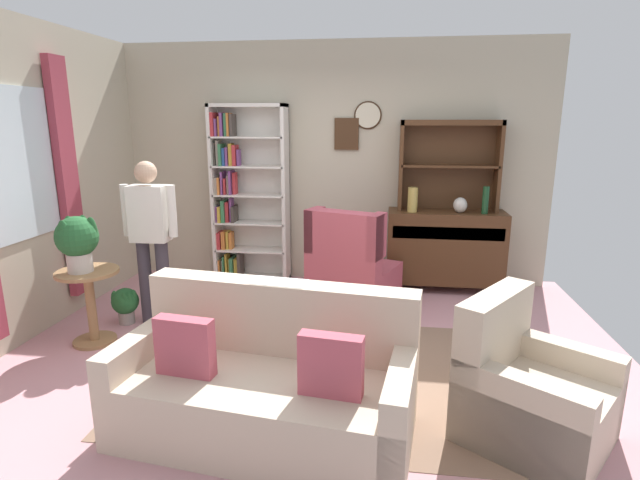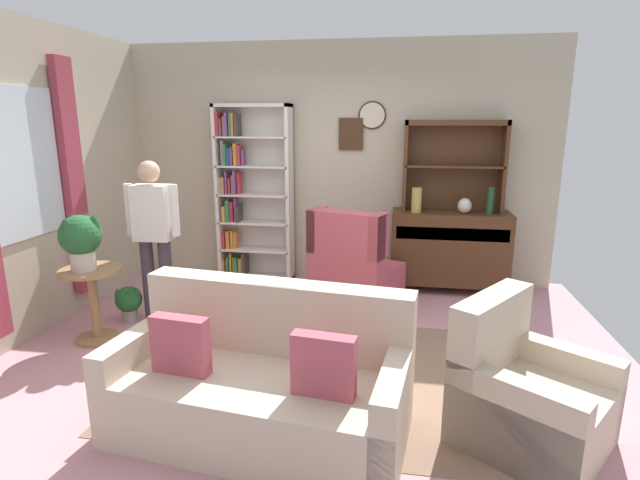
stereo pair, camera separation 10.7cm
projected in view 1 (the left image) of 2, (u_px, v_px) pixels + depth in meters
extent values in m
cube|color=#C68C93|center=(305.00, 356.00, 4.13)|extent=(5.40, 4.60, 0.02)
cube|color=#BCB299|center=(333.00, 165.00, 5.85)|extent=(5.00, 0.06, 2.80)
cylinder|color=beige|center=(368.00, 115.00, 5.62)|extent=(0.28, 0.03, 0.28)
torus|color=#382314|center=(368.00, 115.00, 5.62)|extent=(0.31, 0.02, 0.31)
cube|color=#422816|center=(347.00, 134.00, 5.70)|extent=(0.28, 0.03, 0.36)
cube|color=#BCB299|center=(6.00, 184.00, 4.13)|extent=(0.06, 4.20, 2.80)
cube|color=silver|center=(17.00, 165.00, 4.18)|extent=(0.02, 0.90, 1.30)
cube|color=#9E3847|center=(68.00, 180.00, 4.78)|extent=(0.08, 0.24, 2.30)
cube|color=#846651|center=(324.00, 374.00, 3.82)|extent=(2.75, 2.03, 0.01)
cube|color=silver|center=(216.00, 194.00, 5.92)|extent=(0.04, 0.30, 2.10)
cube|color=silver|center=(286.00, 196.00, 5.81)|extent=(0.04, 0.30, 2.10)
cube|color=silver|center=(247.00, 105.00, 5.62)|extent=(0.90, 0.30, 0.04)
cube|color=silver|center=(253.00, 277.00, 6.11)|extent=(0.90, 0.30, 0.04)
cube|color=silver|center=(254.00, 193.00, 6.01)|extent=(0.90, 0.01, 2.10)
cube|color=silver|center=(252.00, 249.00, 6.03)|extent=(0.86, 0.30, 0.02)
cube|color=#CC7233|center=(221.00, 267.00, 6.11)|extent=(0.02, 0.18, 0.20)
cube|color=gray|center=(223.00, 267.00, 6.11)|extent=(0.02, 0.11, 0.19)
cube|color=#337247|center=(225.00, 265.00, 6.10)|extent=(0.02, 0.19, 0.24)
cube|color=gold|center=(228.00, 264.00, 6.09)|extent=(0.02, 0.15, 0.28)
cube|color=gold|center=(230.00, 266.00, 6.10)|extent=(0.02, 0.11, 0.22)
cube|color=#337247|center=(233.00, 266.00, 6.09)|extent=(0.04, 0.22, 0.23)
cube|color=gold|center=(237.00, 266.00, 6.08)|extent=(0.04, 0.15, 0.22)
cube|color=#3F3833|center=(241.00, 264.00, 6.07)|extent=(0.04, 0.20, 0.29)
cube|color=silver|center=(251.00, 223.00, 5.95)|extent=(0.86, 0.30, 0.02)
cube|color=#B22D33|center=(221.00, 240.00, 6.03)|extent=(0.04, 0.19, 0.21)
cube|color=#CC7233|center=(225.00, 240.00, 6.02)|extent=(0.04, 0.17, 0.22)
cube|color=gold|center=(229.00, 240.00, 6.02)|extent=(0.03, 0.13, 0.22)
cube|color=#CC7233|center=(232.00, 240.00, 6.01)|extent=(0.04, 0.12, 0.21)
cube|color=silver|center=(250.00, 195.00, 5.87)|extent=(0.86, 0.30, 0.02)
cube|color=#723F7F|center=(219.00, 214.00, 5.95)|extent=(0.03, 0.18, 0.19)
cube|color=gold|center=(222.00, 214.00, 5.95)|extent=(0.03, 0.24, 0.19)
cube|color=#337247|center=(225.00, 211.00, 5.94)|extent=(0.04, 0.20, 0.26)
cube|color=#B22D33|center=(228.00, 212.00, 5.93)|extent=(0.04, 0.15, 0.24)
cube|color=#723F7F|center=(232.00, 210.00, 5.92)|extent=(0.03, 0.12, 0.29)
cube|color=#3F3833|center=(234.00, 214.00, 5.93)|extent=(0.03, 0.20, 0.19)
cube|color=silver|center=(249.00, 166.00, 5.79)|extent=(0.86, 0.30, 0.02)
cube|color=gray|center=(218.00, 185.00, 5.87)|extent=(0.04, 0.19, 0.20)
cube|color=#CC7233|center=(221.00, 185.00, 5.87)|extent=(0.03, 0.23, 0.20)
cube|color=#723F7F|center=(224.00, 183.00, 5.85)|extent=(0.02, 0.20, 0.27)
cube|color=#B22D33|center=(226.00, 186.00, 5.86)|extent=(0.02, 0.19, 0.19)
cube|color=gray|center=(229.00, 184.00, 5.85)|extent=(0.03, 0.11, 0.22)
cube|color=#723F7F|center=(232.00, 182.00, 5.84)|extent=(0.02, 0.20, 0.28)
cube|color=#B22D33|center=(235.00, 183.00, 5.84)|extent=(0.04, 0.11, 0.26)
cube|color=silver|center=(248.00, 137.00, 5.71)|extent=(0.86, 0.30, 0.02)
cube|color=#3F3833|center=(216.00, 154.00, 5.79)|extent=(0.02, 0.14, 0.26)
cube|color=gray|center=(219.00, 153.00, 5.78)|extent=(0.04, 0.12, 0.29)
cube|color=#337247|center=(222.00, 155.00, 5.78)|extent=(0.03, 0.22, 0.25)
cube|color=#284C8C|center=(225.00, 157.00, 5.78)|extent=(0.03, 0.16, 0.20)
cube|color=#723F7F|center=(228.00, 156.00, 5.77)|extent=(0.03, 0.15, 0.21)
cube|color=gold|center=(231.00, 155.00, 5.76)|extent=(0.04, 0.12, 0.25)
cube|color=#B22D33|center=(235.00, 155.00, 5.76)|extent=(0.04, 0.16, 0.24)
cube|color=#723F7F|center=(239.00, 158.00, 5.76)|extent=(0.03, 0.11, 0.19)
cube|color=#B22D33|center=(215.00, 124.00, 5.70)|extent=(0.04, 0.24, 0.27)
cube|color=#723F7F|center=(218.00, 127.00, 5.71)|extent=(0.02, 0.20, 0.20)
cube|color=#CC7233|center=(220.00, 126.00, 5.70)|extent=(0.02, 0.14, 0.22)
cube|color=#723F7F|center=(223.00, 125.00, 5.69)|extent=(0.03, 0.18, 0.27)
cube|color=#337247|center=(226.00, 125.00, 5.69)|extent=(0.03, 0.14, 0.26)
cube|color=#CC7233|center=(229.00, 125.00, 5.68)|extent=(0.03, 0.17, 0.26)
cube|color=#3F3833|center=(233.00, 125.00, 5.68)|extent=(0.03, 0.19, 0.25)
cube|color=#4C2D19|center=(445.00, 247.00, 5.63)|extent=(1.30, 0.45, 0.82)
cube|color=#4C2D19|center=(391.00, 287.00, 5.65)|extent=(0.06, 0.06, 0.10)
cube|color=#4C2D19|center=(499.00, 292.00, 5.49)|extent=(0.06, 0.06, 0.10)
cube|color=#4C2D19|center=(390.00, 278.00, 5.99)|extent=(0.06, 0.06, 0.10)
cube|color=#4C2D19|center=(493.00, 282.00, 5.83)|extent=(0.06, 0.06, 0.10)
cube|color=#3D2414|center=(448.00, 233.00, 5.37)|extent=(1.20, 0.01, 0.14)
cube|color=#4C2D19|center=(401.00, 165.00, 5.56)|extent=(0.04, 0.26, 1.00)
cube|color=#4C2D19|center=(498.00, 166.00, 5.42)|extent=(0.04, 0.26, 1.00)
cube|color=#4C2D19|center=(452.00, 123.00, 5.38)|extent=(1.10, 0.26, 0.06)
cube|color=#4C2D19|center=(449.00, 166.00, 5.49)|extent=(1.06, 0.26, 0.02)
cube|color=#4C2D19|center=(448.00, 165.00, 5.61)|extent=(1.10, 0.01, 1.00)
cylinder|color=tan|center=(413.00, 200.00, 5.47)|extent=(0.11, 0.11, 0.27)
ellipsoid|color=beige|center=(460.00, 205.00, 5.43)|extent=(0.15, 0.15, 0.17)
cylinder|color=#194223|center=(485.00, 200.00, 5.36)|extent=(0.07, 0.07, 0.30)
cube|color=beige|center=(264.00, 405.00, 3.04)|extent=(1.89, 1.07, 0.42)
cube|color=beige|center=(281.00, 317.00, 3.24)|extent=(1.81, 0.43, 0.48)
cube|color=beige|center=(145.00, 374.00, 3.23)|extent=(0.25, 0.86, 0.60)
cube|color=beige|center=(400.00, 412.00, 2.81)|extent=(0.25, 0.86, 0.60)
cube|color=#B74C5B|center=(185.00, 347.00, 2.95)|extent=(0.37, 0.14, 0.36)
cube|color=#B74C5B|center=(331.00, 365.00, 2.72)|extent=(0.37, 0.14, 0.36)
cube|color=white|center=(280.00, 282.00, 3.18)|extent=(0.38, 0.22, 0.00)
cube|color=beige|center=(536.00, 410.00, 3.00)|extent=(1.07, 1.06, 0.40)
cube|color=beige|center=(494.00, 329.00, 3.10)|extent=(0.58, 0.71, 0.48)
cube|color=beige|center=(517.00, 421.00, 2.77)|extent=(0.72, 0.57, 0.55)
cube|color=beige|center=(554.00, 380.00, 3.20)|extent=(0.72, 0.57, 0.55)
cube|color=#B74C5B|center=(355.00, 285.00, 5.25)|extent=(1.01, 1.03, 0.42)
cube|color=#B74C5B|center=(343.00, 243.00, 4.87)|extent=(0.80, 0.47, 0.63)
cube|color=#B74C5B|center=(377.00, 237.00, 4.72)|extent=(0.19, 0.30, 0.44)
cube|color=#B74C5B|center=(315.00, 229.00, 5.04)|extent=(0.19, 0.30, 0.44)
cylinder|color=#997047|center=(87.00, 272.00, 4.22)|extent=(0.52, 0.52, 0.03)
cylinder|color=#997047|center=(91.00, 308.00, 4.30)|extent=(0.08, 0.08, 0.63)
cylinder|color=#997047|center=(95.00, 340.00, 4.37)|extent=(0.36, 0.36, 0.03)
cylinder|color=beige|center=(80.00, 262.00, 4.17)|extent=(0.20, 0.20, 0.16)
sphere|color=#235B2D|center=(77.00, 237.00, 4.11)|extent=(0.35, 0.35, 0.35)
ellipsoid|color=#235B2D|center=(84.00, 229.00, 4.22)|extent=(0.10, 0.06, 0.24)
ellipsoid|color=#235B2D|center=(70.00, 230.00, 4.18)|extent=(0.10, 0.06, 0.24)
ellipsoid|color=#235B2D|center=(92.00, 231.00, 4.13)|extent=(0.10, 0.06, 0.24)
ellipsoid|color=#235B2D|center=(64.00, 235.00, 4.00)|extent=(0.10, 0.06, 0.24)
cylinder|color=gray|center=(127.00, 317.00, 4.77)|extent=(0.15, 0.15, 0.12)
sphere|color=#235B2D|center=(125.00, 301.00, 4.74)|extent=(0.25, 0.25, 0.25)
ellipsoid|color=#235B2D|center=(115.00, 300.00, 4.69)|extent=(0.07, 0.04, 0.18)
ellipsoid|color=#235B2D|center=(129.00, 301.00, 4.66)|extent=(0.07, 0.04, 0.18)
ellipsoid|color=#235B2D|center=(134.00, 298.00, 4.72)|extent=(0.07, 0.04, 0.18)
ellipsoid|color=#235B2D|center=(125.00, 301.00, 4.65)|extent=(0.07, 0.04, 0.18)
cylinder|color=#38333D|center=(146.00, 282.00, 4.71)|extent=(0.12, 0.12, 0.82)
cylinder|color=#38333D|center=(164.00, 283.00, 4.69)|extent=(0.12, 0.12, 0.82)
cube|color=silver|center=(149.00, 213.00, 4.54)|extent=(0.35, 0.21, 0.52)
sphere|color=tan|center=(146.00, 172.00, 4.45)|extent=(0.21, 0.21, 0.20)
cylinder|color=silver|center=(126.00, 210.00, 4.56)|extent=(0.08, 0.08, 0.48)
cylinder|color=silver|center=(172.00, 211.00, 4.51)|extent=(0.08, 0.08, 0.48)
cube|color=#4C2D19|center=(287.00, 320.00, 3.83)|extent=(0.80, 0.50, 0.03)
cube|color=#4C2D19|center=(234.00, 355.00, 3.72)|extent=(0.05, 0.05, 0.39)
cube|color=#4C2D19|center=(331.00, 361.00, 3.62)|extent=(0.05, 0.05, 0.39)
cube|color=#4C2D19|center=(250.00, 331.00, 4.14)|extent=(0.05, 0.05, 0.39)
cube|color=#4C2D19|center=(337.00, 336.00, 4.05)|extent=(0.05, 0.05, 0.39)
cube|color=#284C8C|center=(272.00, 321.00, 3.75)|extent=(0.18, 0.11, 0.03)
cube|color=#3F3833|center=(272.00, 316.00, 3.76)|extent=(0.17, 0.16, 0.03)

